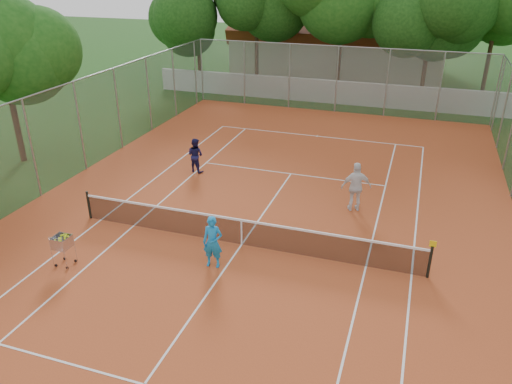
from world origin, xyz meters
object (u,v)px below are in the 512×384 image
(tennis_net, at_px, (242,232))
(player_near, at_px, (213,242))
(player_far_left, at_px, (195,155))
(player_far_right, at_px, (356,187))
(clubhouse, at_px, (339,46))
(ball_hopper, at_px, (63,250))

(tennis_net, distance_m, player_near, 1.55)
(player_far_left, distance_m, player_far_right, 7.48)
(player_near, xyz_separation_m, player_far_left, (-3.73, 6.79, -0.07))
(tennis_net, distance_m, clubhouse, 29.12)
(tennis_net, bearing_deg, player_far_left, 127.74)
(clubhouse, height_order, player_far_right, clubhouse)
(tennis_net, relative_size, player_near, 7.02)
(clubhouse, distance_m, player_far_left, 23.80)
(player_far_right, xyz_separation_m, ball_hopper, (-7.98, -6.66, -0.41))
(ball_hopper, bearing_deg, clubhouse, 104.06)
(player_near, xyz_separation_m, ball_hopper, (-4.40, -1.43, -0.29))
(player_near, distance_m, ball_hopper, 4.63)
(player_near, relative_size, player_far_left, 1.09)
(player_far_right, distance_m, ball_hopper, 10.40)
(player_far_right, bearing_deg, player_near, 36.02)
(clubhouse, height_order, player_near, clubhouse)
(player_far_left, distance_m, ball_hopper, 8.25)
(ball_hopper, bearing_deg, player_far_right, 58.91)
(tennis_net, xyz_separation_m, clubhouse, (-2.00, 29.00, 1.69))
(clubhouse, height_order, ball_hopper, clubhouse)
(tennis_net, height_order, clubhouse, clubhouse)
(tennis_net, relative_size, ball_hopper, 10.76)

